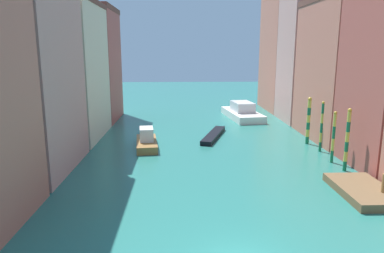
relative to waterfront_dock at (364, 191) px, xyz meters
The scene contains 15 objects.
ground_plane 19.18m from the waterfront_dock, 120.39° to the left, with size 154.00×154.00×0.00m, color #28756B.
building_left_1 26.61m from the waterfront_dock, 165.83° to the left, with size 6.63×10.60×16.44m.
building_left_2 31.11m from the waterfront_dock, 144.46° to the left, with size 6.63×11.39×15.08m.
building_left_3 38.28m from the waterfront_dock, 130.99° to the left, with size 6.63×9.99×15.61m.
building_right_2 18.56m from the waterfront_dock, 72.15° to the left, with size 6.63×11.92×15.45m.
building_right_3 28.81m from the waterfront_dock, 78.96° to the left, with size 6.63×8.35×19.54m.
building_right_4 38.28m from the waterfront_dock, 81.92° to the left, with size 6.63×11.75×19.80m.
waterfront_dock is the anchor object (origin of this frame).
mooring_pole_0 5.54m from the waterfront_dock, 78.85° to the left, with size 0.32×0.32×5.19m.
mooring_pole_1 7.47m from the waterfront_dock, 83.28° to the left, with size 0.28×0.28×4.58m.
mooring_pole_2 10.99m from the waterfront_dock, 83.63° to the left, with size 0.27×0.27×4.94m.
mooring_pole_3 13.90m from the waterfront_dock, 85.81° to the left, with size 0.39×0.39×4.97m.
vaporetto_white 28.94m from the waterfront_dock, 96.52° to the left, with size 5.09×10.52×2.39m.
gondola_black 19.00m from the waterfront_dock, 117.08° to the left, with size 3.57×8.18×0.48m.
motorboat_0 20.40m from the waterfront_dock, 141.19° to the left, with size 2.65×6.03×2.05m.
Camera 1 is at (-2.82, -14.31, 9.55)m, focal length 33.11 mm.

